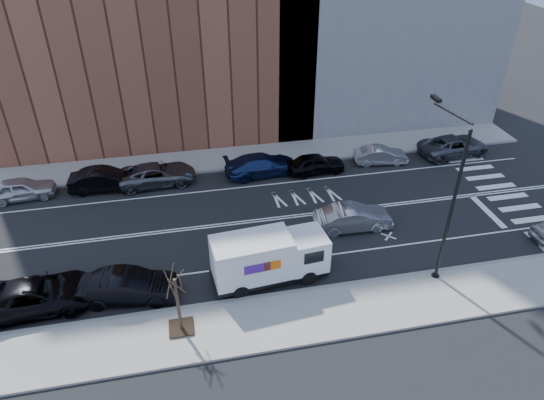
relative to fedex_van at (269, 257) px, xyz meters
name	(u,v)px	position (x,y,z in m)	size (l,w,h in m)	color
ground	(283,218)	(2.08, 5.60, -1.52)	(120.00, 120.00, 0.00)	black
sidewalk_near	(321,314)	(2.08, -3.20, -1.45)	(44.00, 3.60, 0.15)	gray
sidewalk_far	(259,155)	(2.08, 14.40, -1.45)	(44.00, 3.60, 0.15)	gray
curb_near	(312,289)	(2.08, -1.40, -1.44)	(44.00, 0.25, 0.17)	gray
curb_far	(263,166)	(2.08, 12.60, -1.44)	(44.00, 0.25, 0.17)	gray
crosswalk	(502,192)	(18.08, 5.60, -1.52)	(3.00, 14.00, 0.01)	white
road_markings	(283,217)	(2.08, 5.60, -1.52)	(40.00, 8.60, 0.01)	white
streetlight	(449,196)	(9.08, -1.31, 3.55)	(0.44, 4.02, 9.34)	black
street_tree	(179,309)	(-4.92, -2.80, -0.07)	(1.20, 1.20, 3.75)	black
fedex_van	(269,257)	(0.00, 0.00, 0.00)	(6.53, 2.74, 2.90)	black
far_parked_a	(21,189)	(-15.14, 11.55, -0.76)	(1.80, 4.48, 1.53)	silver
far_parked_b	(105,180)	(-9.56, 11.57, -0.72)	(1.71, 4.91, 1.62)	black
far_parked_c	(157,174)	(-5.92, 11.70, -0.76)	(2.54, 5.52, 1.53)	#54575D
far_parked_d	(262,165)	(1.76, 11.51, -0.72)	(2.24, 5.51, 1.60)	navy
far_parked_e	(316,164)	(5.82, 10.98, -0.78)	(1.76, 4.38, 1.49)	black
far_parked_f	(381,155)	(11.19, 11.37, -0.85)	(1.44, 4.12, 1.36)	#ACACB0
far_parked_g	(454,146)	(17.49, 11.53, -0.74)	(2.62, 5.67, 1.58)	#4C4E53
driving_sedan	(353,218)	(6.14, 3.59, -0.73)	(1.69, 4.84, 1.60)	#9B9B9F
near_parked_rear_a	(129,287)	(-7.43, -0.05, -0.69)	(1.76, 5.05, 1.66)	black
near_parked_rear_b	(37,295)	(-11.99, 0.27, -0.70)	(2.72, 5.90, 1.64)	black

